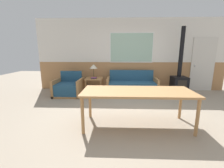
{
  "coord_description": "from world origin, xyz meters",
  "views": [
    {
      "loc": [
        -0.5,
        -3.25,
        1.49
      ],
      "look_at": [
        -0.67,
        1.12,
        0.54
      ],
      "focal_mm": 24.0,
      "sensor_mm": 36.0,
      "label": 1
    }
  ],
  "objects_px": {
    "armchair": "(69,88)",
    "wood_stove": "(179,78)",
    "table_lamp": "(93,67)",
    "dining_table": "(137,94)",
    "side_table": "(94,80)",
    "couch": "(132,86)"
  },
  "relations": [
    {
      "from": "armchair",
      "to": "wood_stove",
      "type": "bearing_deg",
      "value": -3.47
    },
    {
      "from": "table_lamp",
      "to": "wood_stove",
      "type": "relative_size",
      "value": 0.21
    },
    {
      "from": "table_lamp",
      "to": "dining_table",
      "type": "distance_m",
      "value": 2.82
    },
    {
      "from": "armchair",
      "to": "side_table",
      "type": "relative_size",
      "value": 1.54
    },
    {
      "from": "side_table",
      "to": "wood_stove",
      "type": "relative_size",
      "value": 0.26
    },
    {
      "from": "wood_stove",
      "to": "dining_table",
      "type": "bearing_deg",
      "value": -126.48
    },
    {
      "from": "couch",
      "to": "wood_stove",
      "type": "bearing_deg",
      "value": -0.93
    },
    {
      "from": "side_table",
      "to": "wood_stove",
      "type": "xyz_separation_m",
      "value": [
        3.01,
        0.01,
        0.1
      ]
    },
    {
      "from": "couch",
      "to": "dining_table",
      "type": "distance_m",
      "value": 2.47
    },
    {
      "from": "armchair",
      "to": "wood_stove",
      "type": "distance_m",
      "value": 3.87
    },
    {
      "from": "couch",
      "to": "side_table",
      "type": "xyz_separation_m",
      "value": [
        -1.36,
        -0.03,
        0.22
      ]
    },
    {
      "from": "couch",
      "to": "dining_table",
      "type": "relative_size",
      "value": 0.83
    },
    {
      "from": "side_table",
      "to": "armchair",
      "type": "bearing_deg",
      "value": -159.41
    },
    {
      "from": "side_table",
      "to": "table_lamp",
      "type": "distance_m",
      "value": 0.48
    },
    {
      "from": "armchair",
      "to": "table_lamp",
      "type": "xyz_separation_m",
      "value": [
        0.81,
        0.42,
        0.69
      ]
    },
    {
      "from": "table_lamp",
      "to": "dining_table",
      "type": "xyz_separation_m",
      "value": [
        1.27,
        -2.5,
        -0.27
      ]
    },
    {
      "from": "armchair",
      "to": "dining_table",
      "type": "xyz_separation_m",
      "value": [
        2.07,
        -2.08,
        0.42
      ]
    },
    {
      "from": "table_lamp",
      "to": "armchair",
      "type": "bearing_deg",
      "value": -152.63
    },
    {
      "from": "couch",
      "to": "wood_stove",
      "type": "relative_size",
      "value": 0.77
    },
    {
      "from": "dining_table",
      "to": "wood_stove",
      "type": "distance_m",
      "value": 2.99
    },
    {
      "from": "side_table",
      "to": "wood_stove",
      "type": "distance_m",
      "value": 3.02
    },
    {
      "from": "wood_stove",
      "to": "armchair",
      "type": "bearing_deg",
      "value": -175.26
    }
  ]
}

